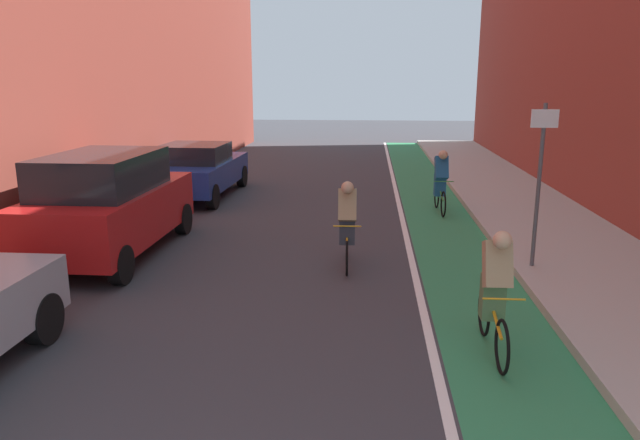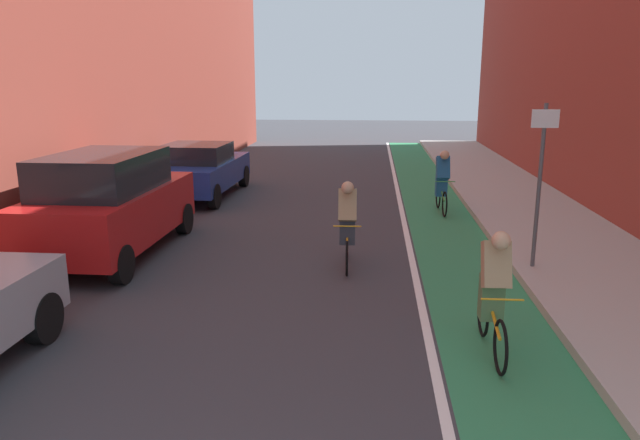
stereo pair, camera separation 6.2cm
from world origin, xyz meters
The scene contains 10 objects.
ground_plane centered at (0.00, 12.32, 0.00)m, with size 71.80×71.80×0.00m, color #38383D.
bike_lane_paint centered at (3.44, 14.32, 0.00)m, with size 1.60×32.63×0.00m, color #2D8451.
lane_divider_stripe centered at (2.54, 14.32, 0.00)m, with size 0.12×32.63×0.00m, color white.
sidewalk_right centered at (5.71, 14.32, 0.07)m, with size 2.94×32.63×0.14m, color #A8A59E.
parked_suv_red centered at (-3.19, 9.43, 1.02)m, with size 1.96×4.40×1.98m.
parked_sedan_blue centered at (-3.19, 15.28, 0.79)m, with size 2.07×4.50×1.53m.
cyclist_lead centered at (3.26, 5.79, 0.81)m, with size 0.48×1.69×1.60m.
cyclist_mid centered at (1.34, 9.12, 0.80)m, with size 0.48×1.66×1.59m.
cyclist_trailing centered at (3.52, 13.79, 0.85)m, with size 0.48×1.68×1.60m.
street_sign_post centered at (4.57, 8.96, 1.79)m, with size 0.44×0.07×2.78m.
Camera 2 is at (1.76, -1.12, 3.30)m, focal length 33.17 mm.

